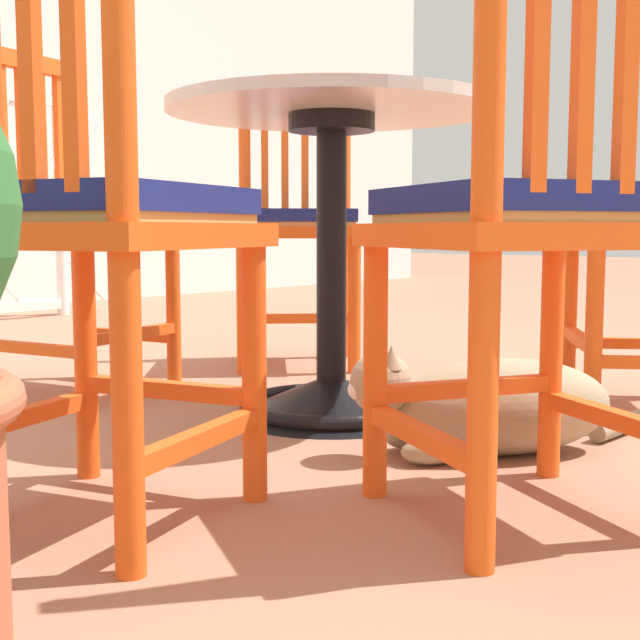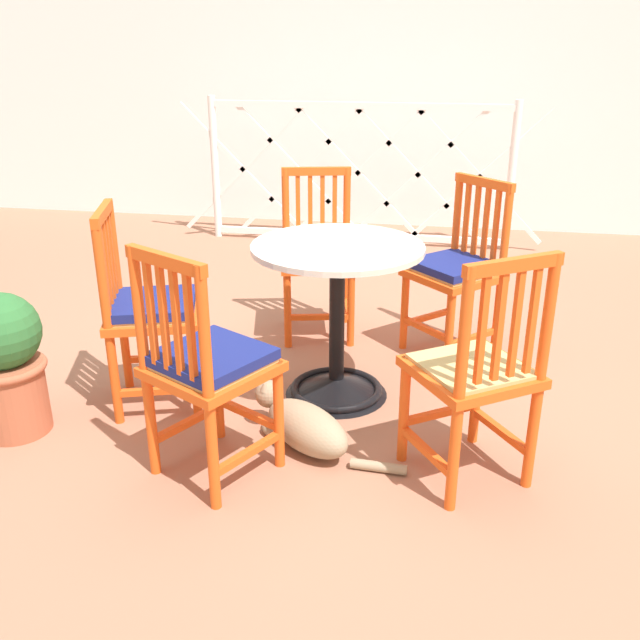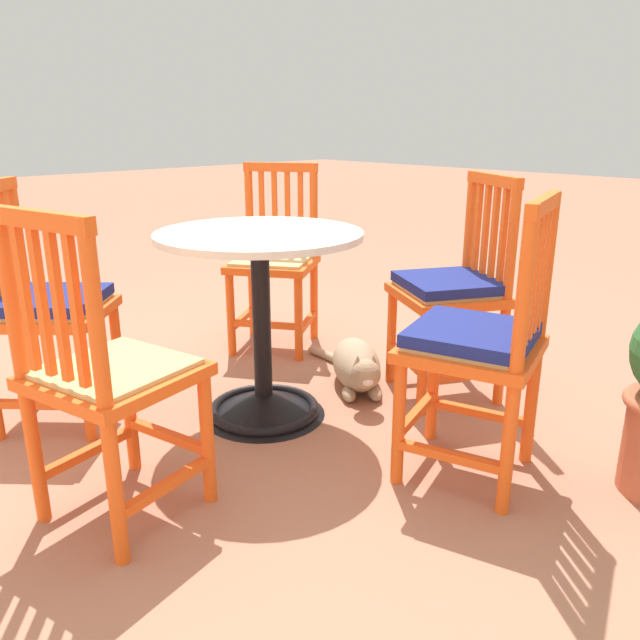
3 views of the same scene
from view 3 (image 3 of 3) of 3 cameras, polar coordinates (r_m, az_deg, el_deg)
The scene contains 8 objects.
ground_plane at distance 2.53m, azimuth -5.06°, elevation -8.52°, with size 24.00×24.00×0.00m, color #A36B51.
cafe_table at distance 2.42m, azimuth -5.18°, elevation -2.43°, with size 0.76×0.76×0.73m.
orange_chair_facing_out at distance 1.83m, azimuth -18.73°, elevation -5.06°, with size 0.48×0.48×0.91m.
orange_chair_by_planter at distance 2.01m, azimuth 14.20°, elevation -2.26°, with size 0.50×0.50×0.91m.
orange_chair_at_corner at distance 2.63m, azimuth 11.91°, elevation 2.59°, with size 0.54×0.54×0.91m.
orange_chair_near_fence at distance 3.16m, azimuth -4.14°, elevation 5.22°, with size 0.56×0.56×0.91m.
orange_chair_tucked_in at distance 2.54m, azimuth -23.68°, elevation 0.93°, with size 0.57×0.57×0.91m.
tabby_cat at distance 2.73m, azimuth 3.38°, elevation -4.28°, with size 0.68×0.43×0.23m.
Camera 3 is at (-1.78, 1.41, 1.11)m, focal length 35.27 mm.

